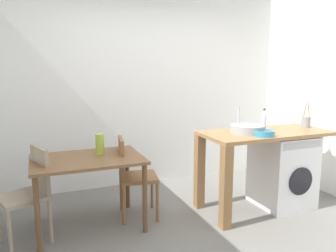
% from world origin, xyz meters
% --- Properties ---
extents(ground_plane, '(5.46, 5.46, 0.00)m').
position_xyz_m(ground_plane, '(0.00, 0.00, 0.00)').
color(ground_plane, slate).
extents(wall_back, '(4.60, 0.10, 2.70)m').
position_xyz_m(wall_back, '(0.00, 1.75, 1.35)').
color(wall_back, white).
rests_on(wall_back, ground_plane).
extents(dining_table, '(1.10, 0.76, 0.74)m').
position_xyz_m(dining_table, '(-0.97, 0.59, 0.64)').
color(dining_table, brown).
rests_on(dining_table, ground_plane).
extents(chair_person_seat, '(0.51, 0.51, 0.90)m').
position_xyz_m(chair_person_seat, '(-1.52, 0.52, 0.51)').
color(chair_person_seat, gray).
rests_on(chair_person_seat, ground_plane).
extents(chair_opposite, '(0.46, 0.46, 0.90)m').
position_xyz_m(chair_opposite, '(-0.50, 0.65, 0.51)').
color(chair_opposite, olive).
rests_on(chair_opposite, ground_plane).
extents(kitchen_counter, '(1.50, 0.68, 0.92)m').
position_xyz_m(kitchen_counter, '(0.80, 0.31, 0.76)').
color(kitchen_counter, '#9E7042').
rests_on(kitchen_counter, ground_plane).
extents(washing_machine, '(0.60, 0.61, 0.86)m').
position_xyz_m(washing_machine, '(1.27, 0.31, 0.43)').
color(washing_machine, white).
rests_on(washing_machine, ground_plane).
extents(sink_basin, '(0.38, 0.38, 0.09)m').
position_xyz_m(sink_basin, '(0.75, 0.31, 0.97)').
color(sink_basin, '#9EA0A5').
rests_on(sink_basin, kitchen_counter).
extents(tap, '(0.02, 0.02, 0.28)m').
position_xyz_m(tap, '(0.75, 0.49, 1.06)').
color(tap, '#B2B2B7').
rests_on(tap, kitchen_counter).
extents(bottle_tall_green, '(0.06, 0.06, 0.26)m').
position_xyz_m(bottle_tall_green, '(1.02, 0.37, 1.04)').
color(bottle_tall_green, silver).
rests_on(bottle_tall_green, kitchen_counter).
extents(mixing_bowl, '(0.22, 0.22, 0.06)m').
position_xyz_m(mixing_bowl, '(0.82, 0.11, 0.95)').
color(mixing_bowl, teal).
rests_on(mixing_bowl, kitchen_counter).
extents(utensil_crock, '(0.11, 0.11, 0.30)m').
position_xyz_m(utensil_crock, '(1.64, 0.36, 0.99)').
color(utensil_crock, gray).
rests_on(utensil_crock, kitchen_counter).
extents(vase, '(0.09, 0.09, 0.22)m').
position_xyz_m(vase, '(-0.82, 0.69, 0.85)').
color(vase, '#A8C63D').
rests_on(vase, dining_table).
extents(scissors, '(0.15, 0.06, 0.01)m').
position_xyz_m(scissors, '(0.96, 0.21, 0.92)').
color(scissors, '#B2B2B7').
rests_on(scissors, kitchen_counter).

